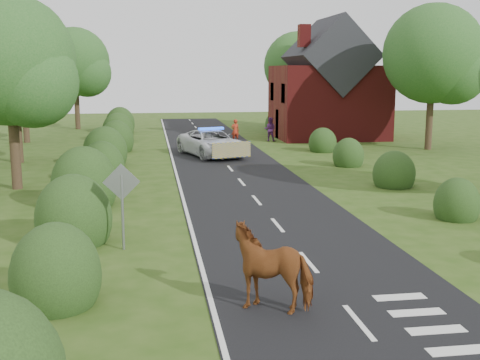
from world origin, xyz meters
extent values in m
plane|color=#2A4A11|center=(0.00, 0.00, 0.00)|extent=(120.00, 120.00, 0.00)
cube|color=black|center=(0.00, 15.00, 0.01)|extent=(6.00, 70.00, 0.02)
cube|color=white|center=(0.00, -4.00, 0.03)|extent=(0.12, 1.80, 0.01)
cube|color=white|center=(0.00, 0.00, 0.03)|extent=(0.12, 1.80, 0.01)
cube|color=white|center=(0.00, 4.00, 0.03)|extent=(0.12, 1.80, 0.01)
cube|color=white|center=(0.00, 8.00, 0.03)|extent=(0.12, 1.80, 0.01)
cube|color=white|center=(0.00, 12.00, 0.03)|extent=(0.12, 1.80, 0.01)
cube|color=white|center=(0.00, 16.00, 0.03)|extent=(0.12, 1.80, 0.01)
cube|color=white|center=(0.00, 20.00, 0.03)|extent=(0.12, 1.80, 0.01)
cube|color=white|center=(0.00, 24.00, 0.03)|extent=(0.12, 1.80, 0.01)
cube|color=white|center=(0.00, 28.00, 0.03)|extent=(0.12, 1.80, 0.01)
cube|color=white|center=(0.00, 32.00, 0.03)|extent=(0.12, 1.80, 0.01)
cube|color=white|center=(0.00, 36.00, 0.03)|extent=(0.12, 1.80, 0.01)
cube|color=white|center=(0.00, 40.00, 0.03)|extent=(0.12, 1.80, 0.01)
cube|color=white|center=(0.00, 44.00, 0.03)|extent=(0.12, 1.80, 0.01)
cube|color=white|center=(0.00, 48.00, 0.03)|extent=(0.12, 1.80, 0.01)
cube|color=white|center=(-2.90, 15.00, 0.03)|extent=(0.12, 70.00, 0.01)
cube|color=white|center=(1.40, -5.50, 0.03)|extent=(1.20, 0.35, 0.01)
cube|color=white|center=(1.40, -4.60, 0.03)|extent=(1.20, 0.35, 0.01)
cube|color=white|center=(1.40, -3.70, 0.03)|extent=(1.20, 0.35, 0.01)
cube|color=white|center=(1.40, -2.80, 0.03)|extent=(1.20, 0.35, 0.01)
ellipsoid|color=#203515|center=(-6.30, -2.00, 0.66)|extent=(2.00, 2.10, 2.40)
ellipsoid|color=#203515|center=(-6.50, 3.00, 0.74)|extent=(2.30, 2.41, 2.70)
ellipsoid|color=#203515|center=(-6.70, 8.00, 0.83)|extent=(2.50, 2.62, 3.00)
ellipsoid|color=#203515|center=(-6.40, 13.00, 0.69)|extent=(2.10, 2.20, 2.50)
ellipsoid|color=#203515|center=(-6.60, 18.00, 0.77)|extent=(2.40, 2.52, 2.80)
ellipsoid|color=#203515|center=(-6.30, 24.00, 0.72)|extent=(2.20, 2.31, 2.60)
ellipsoid|color=#203515|center=(-6.50, 30.00, 0.74)|extent=(2.30, 2.41, 2.70)
ellipsoid|color=#203515|center=(-6.60, 36.00, 0.77)|extent=(2.40, 2.52, 2.80)
ellipsoid|color=#203515|center=(6.40, 4.00, 0.52)|extent=(1.60, 1.68, 1.90)
ellipsoid|color=#203515|center=(6.60, 10.00, 0.58)|extent=(1.90, 2.00, 2.10)
ellipsoid|color=#203515|center=(6.50, 16.00, 0.55)|extent=(1.70, 1.78, 2.00)
ellipsoid|color=#203515|center=(6.80, 22.00, 0.55)|extent=(1.80, 1.89, 2.00)
ellipsoid|color=#203515|center=(6.60, 36.00, 0.55)|extent=(1.70, 1.78, 2.00)
cylinder|color=#332316|center=(-10.00, 12.00, 1.98)|extent=(0.44, 0.44, 3.96)
sphere|color=#1D501B|center=(-10.00, 12.00, 5.58)|extent=(5.60, 5.60, 5.60)
sphere|color=#457030|center=(-9.02, 11.44, 4.68)|extent=(3.92, 3.92, 3.92)
cylinder|color=#332316|center=(-11.50, 20.00, 1.87)|extent=(0.44, 0.44, 3.74)
sphere|color=#1D501B|center=(-11.50, 20.00, 5.27)|extent=(5.60, 5.60, 5.60)
sphere|color=#457030|center=(-10.52, 19.44, 4.42)|extent=(3.92, 3.92, 3.92)
cylinder|color=#332316|center=(-13.00, 30.00, 2.42)|extent=(0.44, 0.44, 4.84)
sphere|color=#1D501B|center=(-13.00, 30.00, 6.82)|extent=(6.80, 6.80, 6.80)
sphere|color=#457030|center=(-11.81, 29.32, 5.72)|extent=(4.76, 4.76, 4.76)
cylinder|color=#332316|center=(-10.50, 40.00, 2.09)|extent=(0.44, 0.44, 4.18)
sphere|color=#1D501B|center=(-10.50, 40.00, 5.89)|extent=(6.00, 6.00, 6.00)
sphere|color=#457030|center=(-9.45, 39.40, 4.94)|extent=(4.20, 4.20, 4.20)
cylinder|color=#332316|center=(14.00, 22.00, 2.20)|extent=(0.44, 0.44, 4.40)
sphere|color=#1D501B|center=(14.00, 22.00, 6.20)|extent=(6.40, 6.40, 6.40)
sphere|color=#457030|center=(15.12, 21.36, 5.20)|extent=(4.48, 4.48, 4.48)
cylinder|color=#332316|center=(9.00, 38.00, 1.98)|extent=(0.44, 0.44, 3.96)
sphere|color=#1D501B|center=(9.00, 38.00, 5.58)|extent=(6.00, 6.00, 6.00)
sphere|color=#457030|center=(10.05, 37.40, 4.68)|extent=(4.20, 4.20, 4.20)
cylinder|color=gray|center=(-5.00, 2.00, 1.10)|extent=(0.08, 0.08, 2.20)
cube|color=gray|center=(-5.00, 2.00, 2.00)|extent=(1.06, 0.04, 1.06)
cube|color=maroon|center=(9.50, 30.00, 2.75)|extent=(8.00, 7.00, 5.50)
cube|color=black|center=(9.50, 30.00, 6.20)|extent=(5.94, 7.40, 5.94)
cube|color=maroon|center=(7.00, 28.00, 7.60)|extent=(0.80, 0.80, 1.60)
imported|color=maroon|center=(-1.56, -2.80, 0.78)|extent=(2.46, 1.87, 1.55)
imported|color=silver|center=(-0.49, 21.01, 0.80)|extent=(4.24, 6.27, 1.60)
cube|color=yellow|center=(0.38, 18.24, 0.72)|extent=(2.29, 0.77, 0.88)
cube|color=blue|center=(-0.49, 21.01, 1.68)|extent=(1.60, 0.74, 0.14)
imported|color=#A72D19|center=(2.01, 28.25, 0.82)|extent=(0.66, 0.50, 1.64)
imported|color=#5B2569|center=(4.59, 28.13, 0.88)|extent=(1.03, 0.93, 1.75)
camera|label=1|loc=(-4.16, -15.16, 5.13)|focal=45.00mm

